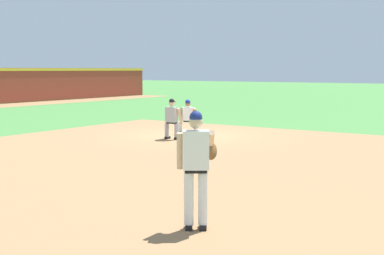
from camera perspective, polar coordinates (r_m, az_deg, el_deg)
name	(u,v)px	position (r m, az deg, el deg)	size (l,w,h in m)	color
ground_plane	(188,136)	(20.13, -0.40, -0.88)	(160.00, 160.00, 0.00)	#47843D
infield_dirt_patch	(191,163)	(14.26, -0.16, -3.82)	(18.00, 18.00, 0.01)	#9E754C
first_base_bag	(188,135)	(20.13, -0.40, -0.76)	(0.38, 0.38, 0.09)	white
baseball	(197,144)	(17.61, 0.52, -1.79)	(0.07, 0.07, 0.07)	white
pitcher	(197,162)	(8.27, 0.52, -3.75)	(0.85, 0.57, 1.86)	black
first_baseman	(188,115)	(20.57, -0.39, 1.32)	(0.80, 1.05, 1.34)	black
baserunner	(172,117)	(19.02, -2.16, 1.10)	(0.47, 0.62, 1.46)	black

